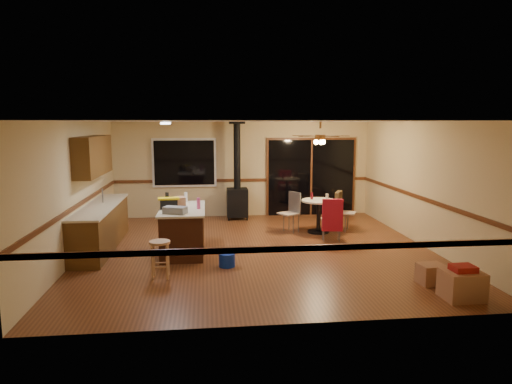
{
  "coord_description": "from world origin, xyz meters",
  "views": [
    {
      "loc": [
        -1.03,
        -8.97,
        2.57
      ],
      "look_at": [
        0.0,
        0.3,
        1.15
      ],
      "focal_mm": 32.0,
      "sensor_mm": 36.0,
      "label": 1
    }
  ],
  "objects": [
    {
      "name": "wood_stove",
      "position": [
        -0.2,
        3.05,
        0.73
      ],
      "size": [
        0.55,
        0.5,
        2.52
      ],
      "color": "black",
      "rests_on": "ground"
    },
    {
      "name": "glass_red",
      "position": [
        1.45,
        1.43,
        0.86
      ],
      "size": [
        0.07,
        0.07,
        0.17
      ],
      "primitive_type": "cylinder",
      "rotation": [
        0.0,
        0.0,
        0.15
      ],
      "color": "#590C14",
      "rests_on": "dining_table"
    },
    {
      "name": "kitchen_island",
      "position": [
        -1.5,
        0.0,
        0.45
      ],
      "size": [
        0.88,
        1.68,
        0.9
      ],
      "color": "#34170D",
      "rests_on": "ground"
    },
    {
      "name": "chair_near",
      "position": [
        1.68,
        0.44,
        0.6
      ],
      "size": [
        0.47,
        0.51,
        0.7
      ],
      "color": "tan",
      "rests_on": "ground"
    },
    {
      "name": "blue_bucket",
      "position": [
        -0.67,
        -1.02,
        0.12
      ],
      "size": [
        0.3,
        0.3,
        0.24
      ],
      "primitive_type": "cylinder",
      "rotation": [
        0.0,
        0.0,
        0.03
      ],
      "color": "#0C2CAC",
      "rests_on": "floor"
    },
    {
      "name": "wall_front",
      "position": [
        0.0,
        -3.5,
        1.3
      ],
      "size": [
        7.0,
        0.0,
        7.0
      ],
      "primitive_type": "plane",
      "rotation": [
        -1.57,
        0.0,
        0.0
      ],
      "color": "#CEB782",
      "rests_on": "ground"
    },
    {
      "name": "fluorescent_strip",
      "position": [
        -1.8,
        0.3,
        2.56
      ],
      "size": [
        0.1,
        1.2,
        0.04
      ],
      "primitive_type": "cube",
      "color": "white",
      "rests_on": "ceiling"
    },
    {
      "name": "wall_left",
      "position": [
        -3.5,
        0.0,
        1.3
      ],
      "size": [
        0.0,
        7.0,
        7.0
      ],
      "primitive_type": "plane",
      "rotation": [
        1.57,
        0.0,
        1.57
      ],
      "color": "#CEB782",
      "rests_on": "ground"
    },
    {
      "name": "box_on_island",
      "position": [
        -1.57,
        0.27,
        0.99
      ],
      "size": [
        0.26,
        0.31,
        0.18
      ],
      "primitive_type": "cube",
      "rotation": [
        0.0,
        0.0,
        0.26
      ],
      "color": "#9B6545",
      "rests_on": "kitchen_island"
    },
    {
      "name": "window",
      "position": [
        -1.6,
        3.45,
        1.5
      ],
      "size": [
        1.72,
        0.1,
        1.32
      ],
      "primitive_type": "cube",
      "color": "black",
      "rests_on": "ground"
    },
    {
      "name": "chair_rail",
      "position": [
        0.0,
        0.0,
        1.0
      ],
      "size": [
        7.0,
        7.0,
        0.08
      ],
      "primitive_type": null,
      "color": "#562C15",
      "rests_on": "ground"
    },
    {
      "name": "toolbox_yellow_lid",
      "position": [
        -1.76,
        -0.04,
        1.1
      ],
      "size": [
        0.43,
        0.25,
        0.03
      ],
      "primitive_type": "cube",
      "rotation": [
        0.0,
        0.0,
        0.09
      ],
      "color": "gold",
      "rests_on": "toolbox_black"
    },
    {
      "name": "box_corner_a",
      "position": [
        2.69,
        -2.93,
        0.21
      ],
      "size": [
        0.56,
        0.48,
        0.42
      ],
      "primitive_type": "cube",
      "rotation": [
        0.0,
        0.0,
        0.02
      ],
      "color": "#9B6545",
      "rests_on": "floor"
    },
    {
      "name": "wall_right",
      "position": [
        3.5,
        0.0,
        1.3
      ],
      "size": [
        0.0,
        7.0,
        7.0
      ],
      "primitive_type": "plane",
      "rotation": [
        1.57,
        0.0,
        -1.57
      ],
      "color": "#CEB782",
      "rests_on": "ground"
    },
    {
      "name": "box_corner_b",
      "position": [
        2.56,
        -2.28,
        0.16
      ],
      "size": [
        0.43,
        0.37,
        0.32
      ],
      "primitive_type": "cube",
      "rotation": [
        0.0,
        0.0,
        0.08
      ],
      "color": "#9B6545",
      "rests_on": "floor"
    },
    {
      "name": "chair_right",
      "position": [
        2.14,
        1.46,
        0.6
      ],
      "size": [
        0.6,
        0.58,
        0.7
      ],
      "color": "tan",
      "rests_on": "ground"
    },
    {
      "name": "toolbox_black",
      "position": [
        -1.76,
        -0.04,
        0.99
      ],
      "size": [
        0.35,
        0.2,
        0.19
      ],
      "primitive_type": "cube",
      "rotation": [
        0.0,
        0.0,
        0.09
      ],
      "color": "black",
      "rests_on": "kitchen_island"
    },
    {
      "name": "ceiling_fan",
      "position": [
        1.6,
        1.33,
        2.21
      ],
      "size": [
        0.24,
        0.24,
        0.55
      ],
      "color": "brown",
      "rests_on": "ceiling"
    },
    {
      "name": "countertop",
      "position": [
        -3.2,
        0.5,
        0.88
      ],
      "size": [
        0.64,
        3.04,
        0.04
      ],
      "primitive_type": "cube",
      "color": "beige",
      "rests_on": "lower_cabinets"
    },
    {
      "name": "chair_left",
      "position": [
        0.99,
        1.48,
        0.59
      ],
      "size": [
        0.55,
        0.55,
        0.51
      ],
      "color": "tan",
      "rests_on": "ground"
    },
    {
      "name": "ceiling",
      "position": [
        0.0,
        0.0,
        2.6
      ],
      "size": [
        7.0,
        7.0,
        0.0
      ],
      "primitive_type": "plane",
      "rotation": [
        3.14,
        0.0,
        0.0
      ],
      "color": "silver",
      "rests_on": "ground"
    },
    {
      "name": "bottle_dark",
      "position": [
        -1.82,
        0.33,
        1.03
      ],
      "size": [
        0.09,
        0.09,
        0.26
      ],
      "primitive_type": "cylinder",
      "rotation": [
        0.0,
        0.0,
        -0.27
      ],
      "color": "black",
      "rests_on": "kitchen_island"
    },
    {
      "name": "bottle_white",
      "position": [
        -1.46,
        0.72,
        1.0
      ],
      "size": [
        0.07,
        0.07,
        0.2
      ],
      "primitive_type": "cylinder",
      "rotation": [
        0.0,
        0.0,
        0.11
      ],
      "color": "white",
      "rests_on": "kitchen_island"
    },
    {
      "name": "sliding_door",
      "position": [
        1.9,
        3.45,
        1.05
      ],
      "size": [
        2.52,
        0.1,
        2.1
      ],
      "primitive_type": "cube",
      "color": "black",
      "rests_on": "ground"
    },
    {
      "name": "box_under_window",
      "position": [
        -1.64,
        3.0,
        0.19
      ],
      "size": [
        0.58,
        0.52,
        0.38
      ],
      "primitive_type": "cube",
      "rotation": [
        0.0,
        0.0,
        0.35
      ],
      "color": "#9B6545",
      "rests_on": "floor"
    },
    {
      "name": "dining_table",
      "position": [
        1.6,
        1.33,
        0.53
      ],
      "size": [
        0.81,
        0.81,
        0.78
      ],
      "color": "black",
      "rests_on": "ground"
    },
    {
      "name": "box_small_red",
      "position": [
        2.69,
        -2.93,
        0.47
      ],
      "size": [
        0.34,
        0.28,
        0.09
      ],
      "primitive_type": "cube",
      "rotation": [
        0.0,
        0.0,
        0.02
      ],
      "color": "maroon",
      "rests_on": "box_corner_a"
    },
    {
      "name": "floor",
      "position": [
        0.0,
        0.0,
        0.0
      ],
      "size": [
        7.0,
        7.0,
        0.0
      ],
      "primitive_type": "plane",
      "color": "brown",
      "rests_on": "ground"
    },
    {
      "name": "upper_cabinets",
      "position": [
        -3.33,
        0.7,
        1.9
      ],
      "size": [
        0.35,
        2.0,
        0.8
      ],
      "primitive_type": "cube",
      "color": "#5A3816",
      "rests_on": "ground"
    },
    {
      "name": "wall_back",
      "position": [
        0.0,
        3.5,
        1.3
      ],
      "size": [
        7.0,
        0.0,
        7.0
      ],
      "primitive_type": "plane",
      "rotation": [
        1.57,
        0.0,
        0.0
      ],
      "color": "#CEB782",
      "rests_on": "ground"
    },
    {
      "name": "bottle_pink",
      "position": [
        -1.18,
        -0.13,
        1.01
      ],
      "size": [
        0.09,
        0.09,
        0.22
      ],
      "primitive_type": "cylinder",
      "rotation": [
        0.0,
        0.0,
        -0.4
      ],
      "color": "#D84C8C",
      "rests_on": "kitchen_island"
    },
    {
      "name": "lower_cabinets",
      "position": [
        -3.2,
        0.5,
        0.43
      ],
      "size": [
        0.6,
        3.0,
        0.86
      ],
      "primitive_type": "cube",
      "color": "#5A3816",
      "rests_on": "ground"
    },
    {
      "name": "bar_stool",
      "position": [
        -1.81,
        -1.5,
        0.32
      ],
      "size": [
        0.37,
        0.37,
        0.63
      ],
      "primitive_type": "cylinder",
      "rotation": [
        0.0,
        0.0,
        0.06
      ],
      "color": "tan",
      "rests_on": "floor"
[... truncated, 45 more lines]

